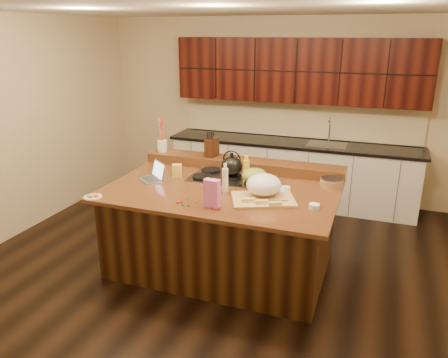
% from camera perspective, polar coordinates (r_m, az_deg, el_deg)
% --- Properties ---
extents(room, '(5.52, 5.02, 2.72)m').
position_cam_1_polar(room, '(4.47, -0.22, 4.06)').
color(room, black).
rests_on(room, ground).
extents(island, '(2.40, 1.60, 0.92)m').
position_cam_1_polar(island, '(4.77, -0.21, -6.29)').
color(island, black).
rests_on(island, ground).
extents(back_ledge, '(2.40, 0.30, 0.12)m').
position_cam_1_polar(back_ledge, '(5.21, 2.46, 1.95)').
color(back_ledge, black).
rests_on(back_ledge, island).
extents(cooktop, '(0.92, 0.52, 0.05)m').
position_cam_1_polar(cooktop, '(4.86, 1.01, 0.17)').
color(cooktop, gray).
rests_on(cooktop, island).
extents(back_counter, '(3.70, 0.66, 2.40)m').
position_cam_1_polar(back_counter, '(6.57, 9.06, 5.31)').
color(back_counter, silver).
rests_on(back_counter, ground).
extents(kettle, '(0.25, 0.25, 0.21)m').
position_cam_1_polar(kettle, '(4.82, 1.02, 1.69)').
color(kettle, black).
rests_on(kettle, cooktop).
extents(green_bowl, '(0.31, 0.31, 0.15)m').
position_cam_1_polar(green_bowl, '(4.62, 4.01, 0.50)').
color(green_bowl, olive).
rests_on(green_bowl, cooktop).
extents(laptop, '(0.36, 0.36, 0.20)m').
position_cam_1_polar(laptop, '(4.88, -9.09, 0.49)').
color(laptop, '#B7B7BC').
rests_on(laptop, island).
extents(oil_bottle, '(0.08, 0.08, 0.27)m').
position_cam_1_polar(oil_bottle, '(4.66, 2.92, 0.88)').
color(oil_bottle, gold).
rests_on(oil_bottle, island).
extents(vinegar_bottle, '(0.08, 0.08, 0.25)m').
position_cam_1_polar(vinegar_bottle, '(4.44, 0.15, -0.15)').
color(vinegar_bottle, silver).
rests_on(vinegar_bottle, island).
extents(wooden_tray, '(0.72, 0.63, 0.24)m').
position_cam_1_polar(wooden_tray, '(4.29, 5.20, -1.17)').
color(wooden_tray, tan).
rests_on(wooden_tray, island).
extents(ramekin_a, '(0.12, 0.12, 0.04)m').
position_cam_1_polar(ramekin_a, '(4.14, 11.71, -3.52)').
color(ramekin_a, white).
rests_on(ramekin_a, island).
extents(ramekin_b, '(0.11, 0.11, 0.04)m').
position_cam_1_polar(ramekin_b, '(4.54, 8.04, -1.29)').
color(ramekin_b, white).
rests_on(ramekin_b, island).
extents(ramekin_c, '(0.13, 0.13, 0.04)m').
position_cam_1_polar(ramekin_c, '(4.44, 7.40, -1.74)').
color(ramekin_c, white).
rests_on(ramekin_c, island).
extents(strainer_bowl, '(0.28, 0.28, 0.09)m').
position_cam_1_polar(strainer_bowl, '(4.71, 13.87, -0.62)').
color(strainer_bowl, '#996B3F').
rests_on(strainer_bowl, island).
extents(kitchen_timer, '(0.10, 0.10, 0.07)m').
position_cam_1_polar(kitchen_timer, '(4.13, 6.43, -3.13)').
color(kitchen_timer, silver).
rests_on(kitchen_timer, island).
extents(pink_bag, '(0.15, 0.09, 0.27)m').
position_cam_1_polar(pink_bag, '(4.05, -1.58, -1.91)').
color(pink_bag, '#D564B5').
rests_on(pink_bag, island).
extents(candy_plate, '(0.22, 0.22, 0.01)m').
position_cam_1_polar(candy_plate, '(4.52, -16.77, -2.24)').
color(candy_plate, white).
rests_on(candy_plate, island).
extents(package_box, '(0.12, 0.11, 0.15)m').
position_cam_1_polar(package_box, '(4.95, -6.16, 1.10)').
color(package_box, '#DCC64E').
rests_on(package_box, island).
extents(utensil_crock, '(0.12, 0.12, 0.14)m').
position_cam_1_polar(utensil_crock, '(5.58, -8.07, 4.30)').
color(utensil_crock, white).
rests_on(utensil_crock, back_ledge).
extents(knife_block, '(0.13, 0.19, 0.22)m').
position_cam_1_polar(knife_block, '(5.29, -1.60, 4.15)').
color(knife_block, black).
rests_on(knife_block, back_ledge).
extents(gumdrop_0, '(0.02, 0.02, 0.02)m').
position_cam_1_polar(gumdrop_0, '(4.15, -1.92, -3.25)').
color(gumdrop_0, red).
rests_on(gumdrop_0, island).
extents(gumdrop_1, '(0.02, 0.02, 0.02)m').
position_cam_1_polar(gumdrop_1, '(4.17, -0.95, -3.13)').
color(gumdrop_1, '#198C26').
rests_on(gumdrop_1, island).
extents(gumdrop_2, '(0.02, 0.02, 0.02)m').
position_cam_1_polar(gumdrop_2, '(4.21, -5.96, -3.01)').
color(gumdrop_2, red).
rests_on(gumdrop_2, island).
extents(gumdrop_3, '(0.02, 0.02, 0.02)m').
position_cam_1_polar(gumdrop_3, '(4.04, -0.78, -3.86)').
color(gumdrop_3, '#198C26').
rests_on(gumdrop_3, island).
extents(gumdrop_4, '(0.02, 0.02, 0.02)m').
position_cam_1_polar(gumdrop_4, '(4.05, -1.60, -3.84)').
color(gumdrop_4, red).
rests_on(gumdrop_4, island).
extents(gumdrop_5, '(0.02, 0.02, 0.02)m').
position_cam_1_polar(gumdrop_5, '(4.32, -4.77, -2.43)').
color(gumdrop_5, '#198C26').
rests_on(gumdrop_5, island).
extents(gumdrop_6, '(0.02, 0.02, 0.02)m').
position_cam_1_polar(gumdrop_6, '(4.20, -5.55, -3.04)').
color(gumdrop_6, red).
rests_on(gumdrop_6, island).
extents(gumdrop_7, '(0.02, 0.02, 0.02)m').
position_cam_1_polar(gumdrop_7, '(4.22, -3.75, -2.93)').
color(gumdrop_7, '#198C26').
rests_on(gumdrop_7, island).
extents(gumdrop_8, '(0.02, 0.02, 0.02)m').
position_cam_1_polar(gumdrop_8, '(4.04, -0.64, -3.89)').
color(gumdrop_8, red).
rests_on(gumdrop_8, island).
extents(gumdrop_9, '(0.02, 0.02, 0.02)m').
position_cam_1_polar(gumdrop_9, '(4.11, -1.41, -3.48)').
color(gumdrop_9, '#198C26').
rests_on(gumdrop_9, island).
extents(gumdrop_10, '(0.02, 0.02, 0.02)m').
position_cam_1_polar(gumdrop_10, '(4.20, -6.13, -3.07)').
color(gumdrop_10, red).
rests_on(gumdrop_10, island).
extents(gumdrop_11, '(0.02, 0.02, 0.02)m').
position_cam_1_polar(gumdrop_11, '(4.13, -4.63, -3.42)').
color(gumdrop_11, '#198C26').
rests_on(gumdrop_11, island).
extents(gumdrop_12, '(0.02, 0.02, 0.02)m').
position_cam_1_polar(gumdrop_12, '(4.23, -1.02, -2.79)').
color(gumdrop_12, red).
rests_on(gumdrop_12, island).
extents(gumdrop_13, '(0.02, 0.02, 0.02)m').
position_cam_1_polar(gumdrop_13, '(4.15, -5.48, -3.33)').
color(gumdrop_13, '#198C26').
rests_on(gumdrop_13, island).
extents(gumdrop_14, '(0.02, 0.02, 0.02)m').
position_cam_1_polar(gumdrop_14, '(4.22, -6.03, -2.99)').
color(gumdrop_14, red).
rests_on(gumdrop_14, island).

